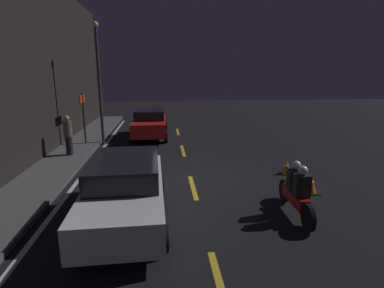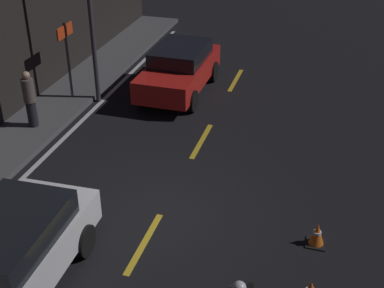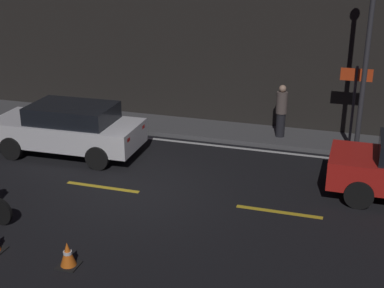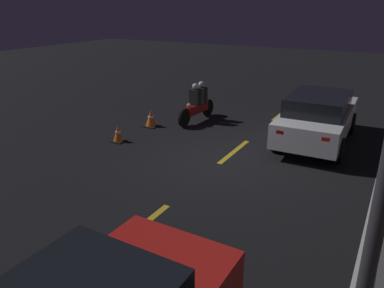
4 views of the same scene
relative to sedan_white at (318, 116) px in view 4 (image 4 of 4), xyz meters
name	(u,v)px [view 4 (image 4 of 4)]	position (x,y,z in m)	size (l,w,h in m)	color
ground_plane	(219,164)	(2.94, -1.82, -0.81)	(56.00, 56.00, 0.00)	black
lane_dash_a	(309,91)	(-7.06, -1.82, -0.81)	(2.00, 0.14, 0.01)	gold
lane_dash_b	(281,114)	(-2.56, -1.82, -0.81)	(2.00, 0.14, 0.01)	gold
lane_dash_c	(234,151)	(1.94, -1.82, -0.81)	(2.00, 0.14, 0.01)	gold
lane_dash_d	(138,229)	(6.44, -1.82, -0.81)	(2.00, 0.14, 0.01)	gold
lane_solid_kerb	(375,198)	(2.94, 1.92, -0.81)	(25.20, 0.14, 0.01)	silver
sedan_white	(318,116)	(0.00, 0.00, 0.00)	(4.38, 1.97, 1.51)	silver
motorcycle	(198,103)	(-0.20, -4.18, -0.16)	(2.22, 0.40, 1.39)	black
traffic_cone_near	(151,119)	(1.17, -5.26, -0.53)	(0.48, 0.48, 0.57)	black
traffic_cone_mid	(118,134)	(2.91, -5.24, -0.56)	(0.40, 0.40, 0.52)	black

